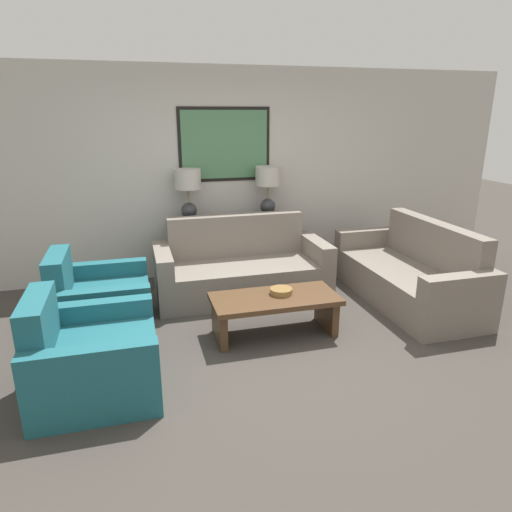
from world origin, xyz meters
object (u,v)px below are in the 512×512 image
at_px(console_table, 230,247).
at_px(couch_by_side, 409,275).
at_px(table_lamp_right, 268,184).
at_px(table_lamp_left, 188,187).
at_px(couch_by_back_wall, 241,270).
at_px(armchair_near_camera, 91,359).
at_px(armchair_near_back_wall, 99,304).
at_px(decorative_bowl, 281,291).
at_px(coffee_table, 275,306).

relative_size(console_table, couch_by_side, 0.76).
bearing_deg(table_lamp_right, console_table, 180.00).
bearing_deg(couch_by_side, table_lamp_left, 150.29).
xyz_separation_m(table_lamp_left, couch_by_back_wall, (0.51, -0.64, -0.91)).
bearing_deg(table_lamp_left, console_table, 0.00).
xyz_separation_m(console_table, armchair_near_camera, (-1.59, -2.30, -0.12)).
distance_m(table_lamp_left, armchair_near_back_wall, 1.87).
bearing_deg(armchair_near_camera, console_table, 55.29).
relative_size(console_table, armchair_near_back_wall, 1.59).
bearing_deg(table_lamp_left, armchair_near_back_wall, -131.75).
bearing_deg(console_table, table_lamp_right, -0.00).
height_order(couch_by_back_wall, couch_by_side, same).
distance_m(couch_by_side, armchair_near_back_wall, 3.41).
relative_size(decorative_bowl, armchair_near_back_wall, 0.23).
bearing_deg(couch_by_back_wall, table_lamp_right, 51.14).
bearing_deg(table_lamp_right, couch_by_side, -45.53).
distance_m(couch_by_back_wall, decorative_bowl, 1.09).
bearing_deg(armchair_near_camera, coffee_table, 18.24).
distance_m(console_table, table_lamp_right, 0.96).
height_order(couch_by_back_wall, decorative_bowl, couch_by_back_wall).
distance_m(console_table, table_lamp_left, 0.96).
bearing_deg(coffee_table, couch_by_side, 13.45).
bearing_deg(couch_by_back_wall, couch_by_side, -20.90).
bearing_deg(console_table, coffee_table, -87.99).
xyz_separation_m(table_lamp_left, couch_by_side, (2.33, -1.33, -0.91)).
height_order(console_table, couch_by_side, couch_by_side).
height_order(console_table, armchair_near_back_wall, armchair_near_back_wall).
height_order(table_lamp_left, couch_by_back_wall, table_lamp_left).
bearing_deg(armchair_near_back_wall, couch_by_side, -2.08).
relative_size(table_lamp_left, armchair_near_back_wall, 0.67).
height_order(couch_by_side, coffee_table, couch_by_side).
height_order(table_lamp_right, coffee_table, table_lamp_right).
distance_m(decorative_bowl, armchair_near_back_wall, 1.81).
bearing_deg(decorative_bowl, armchair_near_camera, -161.21).
height_order(table_lamp_left, couch_by_side, table_lamp_left).
relative_size(table_lamp_right, coffee_table, 0.52).
bearing_deg(table_lamp_left, table_lamp_right, 0.00).
bearing_deg(console_table, couch_by_back_wall, -90.00).
relative_size(table_lamp_left, decorative_bowl, 2.93).
xyz_separation_m(decorative_bowl, armchair_near_camera, (-1.73, -0.59, -0.15)).
bearing_deg(coffee_table, couch_by_back_wall, 93.15).
bearing_deg(armchair_near_camera, armchair_near_back_wall, 90.00).
bearing_deg(table_lamp_right, coffee_table, -104.45).
height_order(coffee_table, decorative_bowl, decorative_bowl).
bearing_deg(table_lamp_left, armchair_near_camera, -115.14).
bearing_deg(couch_by_back_wall, armchair_near_back_wall, -160.25).
height_order(couch_by_back_wall, coffee_table, couch_by_back_wall).
height_order(table_lamp_right, armchair_near_camera, table_lamp_right).
bearing_deg(couch_by_back_wall, table_lamp_left, 128.86).
distance_m(coffee_table, decorative_bowl, 0.16).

